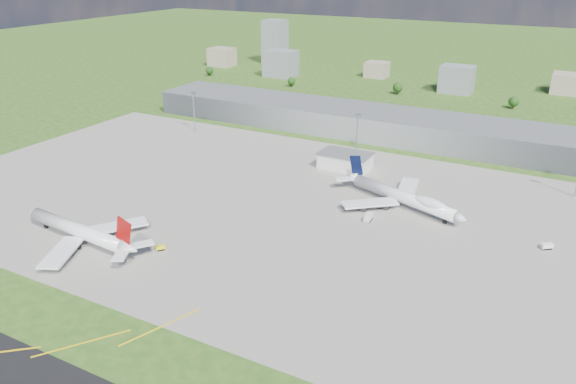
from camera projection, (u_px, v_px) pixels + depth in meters
The scene contains 21 objects.
ground at pixel (362, 140), 343.68m from camera, with size 1400.00×1400.00×0.00m, color #284D18.
apron at pixel (292, 209), 250.05m from camera, with size 360.00×190.00×0.08m, color gray.
terminal at pixel (371, 123), 352.94m from camera, with size 300.00×42.00×15.00m, color gray.
ops_building at pixel (345, 161), 297.19m from camera, with size 26.00×16.00×8.00m, color silver.
mast_west at pixel (194, 105), 352.12m from camera, with size 3.50×2.00×25.90m.
mast_center at pixel (357, 129), 304.04m from camera, with size 3.50×2.00×25.90m.
airliner_red_twin at pixel (81, 232), 219.11m from camera, with size 65.18×50.60×17.88m.
airliner_blue_quad at pixel (403, 197), 250.48m from camera, with size 64.34×49.11×17.46m.
tug_yellow at pixel (161, 248), 215.15m from camera, with size 3.85×4.01×1.77m.
van_white_near at pixel (368, 218), 238.95m from camera, with size 2.87×5.85×2.87m.
van_white_far at pixel (547, 246), 215.73m from camera, with size 4.86×4.33×2.34m.
bldg_far_w at pixel (222, 57), 574.28m from camera, with size 24.00×20.00×18.00m, color gray.
bldg_w at pixel (281, 64), 521.92m from camera, with size 28.00×22.00×24.00m, color slate.
bldg_cw at pixel (377, 69), 521.35m from camera, with size 20.00×18.00×14.00m, color gray.
bldg_c at pixel (457, 79), 460.49m from camera, with size 26.00×20.00×22.00m, color slate.
bldg_ce at pixel (566, 84), 459.15m from camera, with size 22.00×24.00×16.00m, color gray.
bldg_tall_w at pixel (275, 42), 584.21m from camera, with size 22.00×20.00×44.00m, color slate.
tree_far_w at pixel (209, 70), 526.45m from camera, with size 7.20×7.20×8.80m.
tree_w at pixel (291, 81), 483.18m from camera, with size 6.75×6.75×8.25m.
tree_c at pixel (398, 87), 455.64m from camera, with size 8.10×8.10×9.90m.
tree_e at pixel (514, 102), 412.37m from camera, with size 7.65×7.65×9.35m.
Camera 1 is at (116.18, -161.14, 104.23)m, focal length 35.00 mm.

